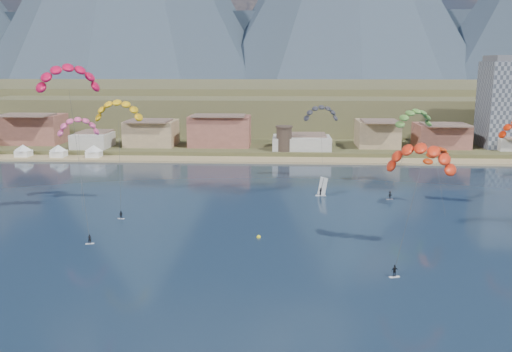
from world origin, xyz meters
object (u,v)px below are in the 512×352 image
Objects in this scene: kitesurfer_orange at (421,153)px; buoy at (259,237)px; kitesurfer_yellow at (118,107)px; watchtower at (284,138)px; windsurfer at (321,190)px; kitesurfer_green at (414,116)px; apartment_tower at (512,102)px; kitesurfer_red at (68,74)px.

buoy is at bearing 169.74° from kitesurfer_orange.
kitesurfer_yellow is at bearing 156.87° from kitesurfer_orange.
watchtower reaches higher than windsurfer.
kitesurfer_green reaches higher than kitesurfer_orange.
windsurfer is at bearing -153.24° from kitesurfer_green.
kitesurfer_red is (-120.37, -96.04, 11.40)m from apartment_tower.
watchtower is at bearing 99.44° from windsurfer.
buoy is (30.96, -19.87, -21.82)m from kitesurfer_yellow.
apartment_tower is at bearing 50.95° from kitesurfer_green.
kitesurfer_orange is 0.91× the size of kitesurfer_green.
apartment_tower is at bearing 62.13° from kitesurfer_orange.
kitesurfer_green is 61.25m from buoy.
apartment_tower reaches higher than kitesurfer_green.
kitesurfer_red reaches higher than watchtower.
apartment_tower reaches higher than buoy.
windsurfer is at bearing 68.05° from buoy.
watchtower is 0.26× the size of kitesurfer_red.
kitesurfer_orange is 43.24m from windsurfer.
kitesurfer_yellow is 5.54× the size of windsurfer.
kitesurfer_green is at bearing 20.43° from kitesurfer_yellow.
apartment_tower reaches higher than kitesurfer_yellow.
apartment_tower is 100.76m from windsurfer.
kitesurfer_red reaches higher than kitesurfer_yellow.
kitesurfer_green reaches higher than buoy.
kitesurfer_orange is 31.97m from buoy.
kitesurfer_yellow is at bearing -144.11° from apartment_tower.
kitesurfer_yellow reaches higher than kitesurfer_orange.
buoy is (-26.99, 4.89, -16.43)m from kitesurfer_orange.
kitesurfer_yellow is 1.05× the size of kitesurfer_green.
kitesurfer_yellow reaches higher than windsurfer.
kitesurfer_yellow is (-35.08, -69.27, 15.58)m from watchtower.
kitesurfer_orange is (22.87, -94.04, 10.19)m from watchtower.
watchtower is at bearing 63.14° from kitesurfer_yellow.
apartment_tower is at bearing 50.80° from buoy.
kitesurfer_green is (68.10, 25.36, -3.77)m from kitesurfer_yellow.
apartment_tower is 154.41m from kitesurfer_red.
watchtower is 79.20m from kitesurfer_yellow.
kitesurfer_red is at bearing -112.49° from kitesurfer_yellow.
apartment_tower is 134.27m from buoy.
kitesurfer_orange is at bearing -70.40° from windsurfer.
kitesurfer_green is at bearing -129.05° from apartment_tower.
kitesurfer_red is at bearing 168.91° from buoy.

